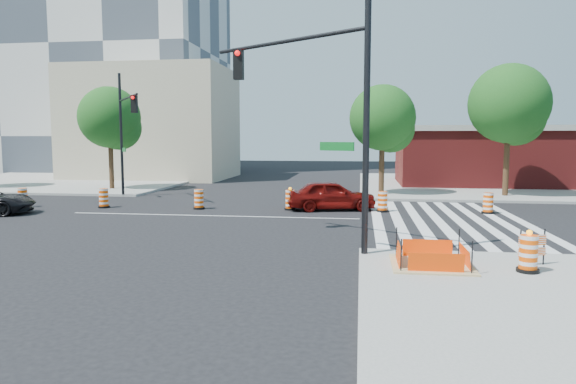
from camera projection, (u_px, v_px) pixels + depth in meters
name	position (u px, v px, depth m)	size (l,w,h in m)	color
ground	(212.00, 216.00, 24.46)	(120.00, 120.00, 0.00)	black
sidewalk_ne	(504.00, 185.00, 39.67)	(22.00, 22.00, 0.15)	gray
sidewalk_nw	(71.00, 180.00, 44.69)	(22.00, 22.00, 0.15)	gray
crosswalk_east	(449.00, 221.00, 22.93)	(6.75, 13.50, 0.01)	silver
lane_centerline	(212.00, 216.00, 24.46)	(14.00, 0.12, 0.01)	silver
excavation_pit	(431.00, 263.00, 14.32)	(2.20, 2.20, 0.90)	tan
brick_storefront	(505.00, 156.00, 39.43)	(16.50, 8.50, 4.60)	maroon
beige_midrise	(153.00, 124.00, 47.27)	(14.00, 10.00, 10.00)	#BAAE8E
red_coupe	(331.00, 195.00, 26.35)	(1.82, 4.52, 1.54)	#590907
signal_pole_se	(319.00, 86.00, 16.46)	(5.60, 3.77, 8.74)	black
signal_pole_nw	(125.00, 122.00, 30.62)	(3.35, 4.76, 7.54)	black
pit_drum	(528.00, 255.00, 13.56)	(0.58, 0.58, 1.14)	black
barricade	(532.00, 246.00, 14.25)	(0.82, 0.36, 1.02)	#FF5105
tree_north_b	(111.00, 121.00, 35.90)	(4.28, 4.28, 7.28)	#382314
tree_north_c	(383.00, 122.00, 32.28)	(4.14, 4.14, 7.05)	#382314
tree_north_d	(509.00, 108.00, 31.35)	(4.83, 4.83, 8.21)	#382314
median_drum_0	(23.00, 198.00, 27.47)	(0.60, 0.60, 1.02)	black
median_drum_1	(104.00, 199.00, 27.25)	(0.60, 0.60, 1.02)	black
median_drum_2	(199.00, 200.00, 26.72)	(0.60, 0.60, 1.02)	black
median_drum_3	(290.00, 200.00, 26.42)	(0.60, 0.60, 1.18)	black
median_drum_4	(383.00, 202.00, 25.73)	(0.60, 0.60, 1.02)	black
median_drum_5	(488.00, 204.00, 25.12)	(0.60, 0.60, 1.02)	black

